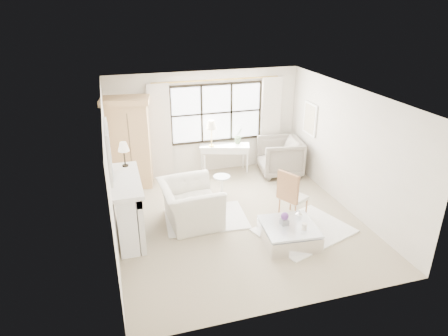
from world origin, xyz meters
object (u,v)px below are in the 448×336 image
at_px(club_armchair, 190,204).
at_px(armoire, 129,142).
at_px(console_table, 225,159).
at_px(coffee_table, 289,234).

bearing_deg(club_armchair, armoire, 22.29).
relative_size(console_table, club_armchair, 1.04).
bearing_deg(coffee_table, armoire, 132.74).
bearing_deg(club_armchair, console_table, -35.03).
height_order(console_table, coffee_table, console_table).
xyz_separation_m(armoire, club_armchair, (1.02, -2.19, -0.71)).
bearing_deg(club_armchair, coffee_table, -130.74).
relative_size(console_table, coffee_table, 1.27).
height_order(armoire, console_table, armoire).
xyz_separation_m(armoire, coffee_table, (2.68, -3.48, -0.96)).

